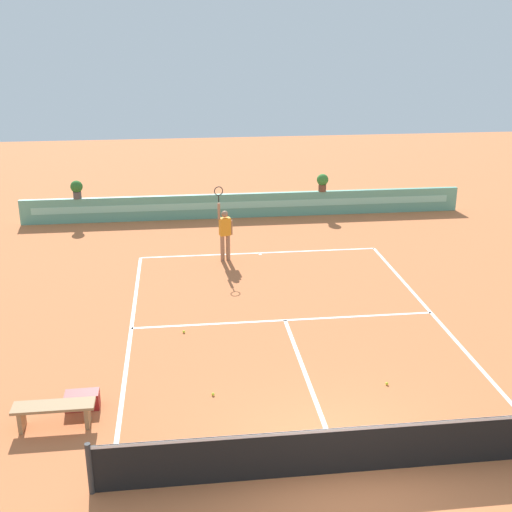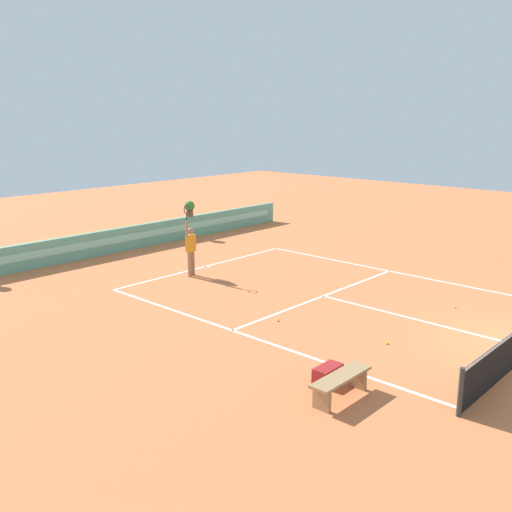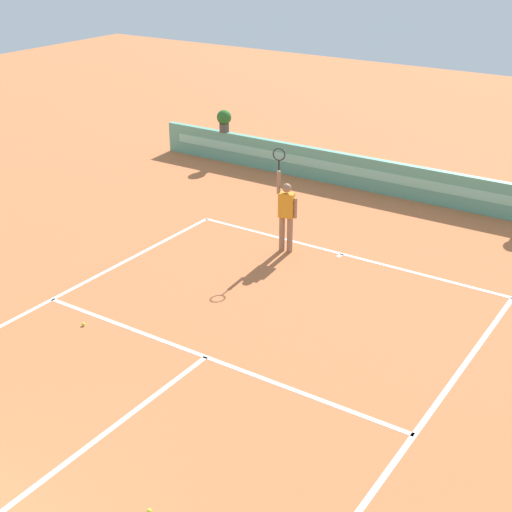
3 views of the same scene
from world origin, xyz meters
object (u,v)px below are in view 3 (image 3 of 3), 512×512
object	(u,v)px
potted_plant_far_left	(224,119)
tennis_player	(286,211)
tennis_ball_by_sideline	(149,511)
tennis_ball_near_baseline	(84,324)

from	to	relation	value
potted_plant_far_left	tennis_player	bearing A→B (deg)	-42.98
tennis_ball_by_sideline	potted_plant_far_left	world-z (taller)	potted_plant_far_left
tennis_ball_near_baseline	potted_plant_far_left	bearing A→B (deg)	110.90
tennis_player	potted_plant_far_left	xyz separation A→B (m)	(-5.47, 5.10, 0.36)
tennis_ball_near_baseline	tennis_player	bearing A→B (deg)	74.34
tennis_ball_by_sideline	tennis_ball_near_baseline	bearing A→B (deg)	144.78
tennis_player	tennis_ball_by_sideline	distance (m)	9.02
potted_plant_far_left	tennis_ball_near_baseline	bearing A→B (deg)	-69.10
tennis_player	tennis_ball_near_baseline	size ratio (longest dim) A/B	38.01
tennis_player	tennis_ball_by_sideline	world-z (taller)	tennis_player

